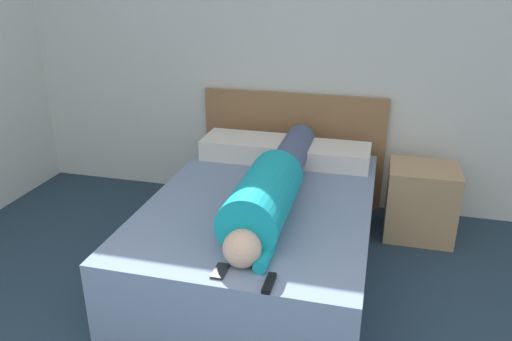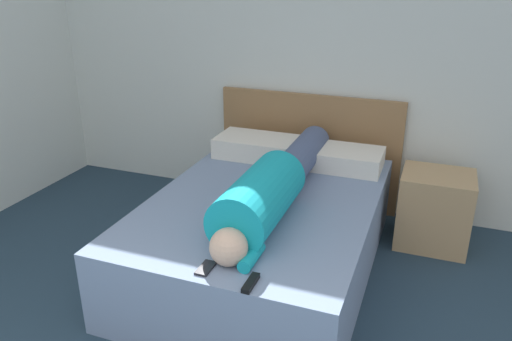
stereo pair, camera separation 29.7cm
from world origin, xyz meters
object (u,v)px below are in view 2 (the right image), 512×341
at_px(bed, 264,233).
at_px(pillow_second, 340,158).
at_px(tv_remote, 251,283).
at_px(nightstand, 434,209).
at_px(person_lying, 274,185).
at_px(cell_phone, 206,268).
at_px(pillow_near_headboard, 258,147).

relative_size(bed, pillow_second, 3.24).
bearing_deg(tv_remote, pillow_second, 87.14).
height_order(nightstand, tv_remote, nightstand).
distance_m(bed, person_lying, 0.42).
bearing_deg(person_lying, cell_phone, -96.79).
distance_m(pillow_near_headboard, pillow_second, 0.65).
relative_size(bed, nightstand, 3.59).
height_order(bed, pillow_near_headboard, pillow_near_headboard).
distance_m(bed, cell_phone, 0.90).
height_order(pillow_near_headboard, tv_remote, pillow_near_headboard).
distance_m(person_lying, tv_remote, 0.85).
bearing_deg(cell_phone, pillow_second, 77.96).
relative_size(bed, tv_remote, 13.08).
distance_m(bed, pillow_second, 0.85).
xyz_separation_m(nightstand, cell_phone, (-1.03, -1.58, 0.24)).
height_order(person_lying, cell_phone, person_lying).
height_order(bed, person_lying, person_lying).
distance_m(nightstand, pillow_near_headboard, 1.38).
xyz_separation_m(person_lying, pillow_second, (0.24, 0.80, -0.07)).
xyz_separation_m(pillow_near_headboard, pillow_second, (0.65, -0.00, -0.01)).
relative_size(nightstand, pillow_second, 0.90).
distance_m(bed, nightstand, 1.27).
relative_size(nightstand, person_lying, 0.30).
height_order(pillow_second, tv_remote, pillow_second).
distance_m(pillow_near_headboard, cell_phone, 1.61).
xyz_separation_m(pillow_near_headboard, cell_phone, (0.31, -1.58, -0.07)).
bearing_deg(pillow_near_headboard, cell_phone, -78.77).
bearing_deg(pillow_near_headboard, nightstand, 0.38).
distance_m(person_lying, pillow_near_headboard, 0.90).
bearing_deg(pillow_second, person_lying, -106.93).
xyz_separation_m(tv_remote, cell_phone, (-0.26, 0.05, -0.01)).
xyz_separation_m(bed, pillow_near_headboard, (-0.31, 0.71, 0.33)).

